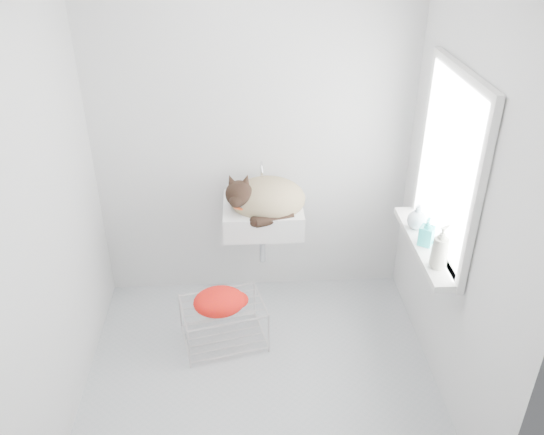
{
  "coord_description": "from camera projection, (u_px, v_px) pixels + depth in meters",
  "views": [
    {
      "loc": [
        -0.08,
        -2.6,
        2.68
      ],
      "look_at": [
        0.1,
        0.5,
        0.88
      ],
      "focal_mm": 37.31,
      "sensor_mm": 36.0,
      "label": 1
    }
  ],
  "objects": [
    {
      "name": "right_wall",
      "position": [
        463.0,
        199.0,
        3.02
      ],
      "size": [
        0.02,
        2.0,
        2.5
      ],
      "primitive_type": "cube",
      "color": "silver",
      "rests_on": "ground"
    },
    {
      "name": "windowsill",
      "position": [
        425.0,
        245.0,
        3.4
      ],
      "size": [
        0.16,
        0.88,
        0.04
      ],
      "primitive_type": "cube",
      "color": "white",
      "rests_on": "right_wall"
    },
    {
      "name": "sink",
      "position": [
        263.0,
        204.0,
        3.81
      ],
      "size": [
        0.53,
        0.46,
        0.21
      ],
      "primitive_type": "cube",
      "color": "white",
      "rests_on": "back_wall"
    },
    {
      "name": "wire_rack",
      "position": [
        224.0,
        324.0,
        3.81
      ],
      "size": [
        0.6,
        0.48,
        0.32
      ],
      "primitive_type": "cube",
      "rotation": [
        0.0,
        0.0,
        0.23
      ],
      "color": "beige",
      "rests_on": "floor"
    },
    {
      "name": "back_wall",
      "position": [
        253.0,
        134.0,
        3.83
      ],
      "size": [
        2.2,
        0.02,
        2.5
      ],
      "primitive_type": "cube",
      "color": "silver",
      "rests_on": "ground"
    },
    {
      "name": "left_wall",
      "position": [
        45.0,
        211.0,
        2.91
      ],
      "size": [
        0.02,
        2.0,
        2.5
      ],
      "primitive_type": "cube",
      "color": "silver",
      "rests_on": "ground"
    },
    {
      "name": "window_frame",
      "position": [
        448.0,
        167.0,
        3.14
      ],
      "size": [
        0.04,
        0.9,
        1.1
      ],
      "primitive_type": "cube",
      "color": "white",
      "rests_on": "right_wall"
    },
    {
      "name": "bottle_b",
      "position": [
        425.0,
        244.0,
        3.38
      ],
      "size": [
        0.11,
        0.11,
        0.18
      ],
      "primitive_type": "imported",
      "rotation": [
        0.0,
        0.0,
        5.69
      ],
      "color": "teal",
      "rests_on": "windowsill"
    },
    {
      "name": "faucet",
      "position": [
        261.0,
        174.0,
        3.9
      ],
      "size": [
        0.19,
        0.14,
        0.19
      ],
      "primitive_type": null,
      "color": "silver",
      "rests_on": "sink"
    },
    {
      "name": "window_glass",
      "position": [
        451.0,
        166.0,
        3.15
      ],
      "size": [
        0.01,
        0.8,
        1.0
      ],
      "primitive_type": "cube",
      "color": "white",
      "rests_on": "right_wall"
    },
    {
      "name": "towel",
      "position": [
        220.0,
        307.0,
        3.66
      ],
      "size": [
        0.37,
        0.28,
        0.14
      ],
      "primitive_type": "ellipsoid",
      "rotation": [
        0.0,
        0.0,
        0.13
      ],
      "color": "red",
      "rests_on": "wire_rack"
    },
    {
      "name": "cat",
      "position": [
        264.0,
        200.0,
        3.77
      ],
      "size": [
        0.52,
        0.42,
        0.33
      ],
      "rotation": [
        0.0,
        0.0,
        -0.01
      ],
      "color": "tan",
      "rests_on": "sink"
    },
    {
      "name": "bottle_c",
      "position": [
        416.0,
        227.0,
        3.54
      ],
      "size": [
        0.17,
        0.17,
        0.16
      ],
      "primitive_type": "imported",
      "rotation": [
        0.0,
        0.0,
        5.32
      ],
      "color": "silver",
      "rests_on": "windowsill"
    },
    {
      "name": "floor",
      "position": [
        261.0,
        377.0,
        3.6
      ],
      "size": [
        2.2,
        2.0,
        0.02
      ],
      "primitive_type": "cube",
      "color": "#A6ADB1",
      "rests_on": "ground"
    },
    {
      "name": "bottle_a",
      "position": [
        437.0,
        267.0,
        3.17
      ],
      "size": [
        0.12,
        0.12,
        0.22
      ],
      "primitive_type": "imported",
      "rotation": [
        0.0,
        0.0,
        2.09
      ],
      "color": "beige",
      "rests_on": "windowsill"
    }
  ]
}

